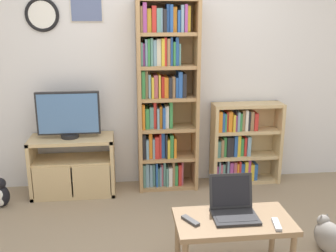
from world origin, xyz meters
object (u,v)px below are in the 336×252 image
at_px(bookshelf_short, 240,144).
at_px(laptop, 233,206).
at_px(coffee_table, 233,226).
at_px(remote_far_from_laptop, 277,224).
at_px(cat, 328,236).
at_px(tv_stand, 73,166).
at_px(bookshelf_tall, 164,96).
at_px(remote_near_laptop, 190,220).
at_px(television, 68,115).
at_px(penguin_figurine, 1,194).

xyz_separation_m(bookshelf_short, laptop, (-0.52, -1.56, 0.07)).
xyz_separation_m(coffee_table, remote_far_from_laptop, (0.27, -0.13, 0.07)).
relative_size(remote_far_from_laptop, cat, 0.32).
xyz_separation_m(tv_stand, remote_far_from_laptop, (1.58, -1.64, 0.14)).
height_order(bookshelf_tall, remote_near_laptop, bookshelf_tall).
distance_m(bookshelf_short, cat, 1.52).
relative_size(television, coffee_table, 0.76).
relative_size(laptop, remote_far_from_laptop, 1.97).
distance_m(laptop, cat, 0.92).
height_order(bookshelf_tall, coffee_table, bookshelf_tall).
xyz_separation_m(coffee_table, cat, (0.85, 0.17, -0.25)).
xyz_separation_m(coffee_table, laptop, (0.01, 0.07, 0.13)).
bearing_deg(bookshelf_short, remote_far_from_laptop, -98.59).
height_order(laptop, remote_near_laptop, laptop).
bearing_deg(television, remote_far_from_laptop, -45.90).
xyz_separation_m(bookshelf_tall, penguin_figurine, (-1.67, -0.32, -0.88)).
distance_m(tv_stand, television, 0.55).
relative_size(tv_stand, laptop, 2.66).
bearing_deg(cat, remote_near_laptop, 175.21).
bearing_deg(penguin_figurine, cat, -21.19).
bearing_deg(television, bookshelf_short, 3.18).
bearing_deg(remote_far_from_laptop, coffee_table, 165.26).
distance_m(bookshelf_tall, remote_far_from_laptop, 1.91).
bearing_deg(bookshelf_short, coffee_table, -108.20).
height_order(coffee_table, penguin_figurine, coffee_table).
relative_size(television, bookshelf_tall, 0.32).
bearing_deg(cat, coffee_table, 178.09).
relative_size(television, laptop, 1.97).
height_order(remote_near_laptop, cat, remote_near_laptop).
bearing_deg(penguin_figurine, coffee_table, -32.54).
height_order(bookshelf_tall, laptop, bookshelf_tall).
relative_size(tv_stand, remote_near_laptop, 5.38).
bearing_deg(coffee_table, penguin_figurine, 147.46).
height_order(television, penguin_figurine, television).
bearing_deg(remote_far_from_laptop, laptop, 152.97).
bearing_deg(coffee_table, television, 131.07).
bearing_deg(bookshelf_tall, tv_stand, -175.05).
relative_size(remote_far_from_laptop, penguin_figurine, 0.55).
distance_m(television, bookshelf_tall, 1.01).
relative_size(bookshelf_short, remote_far_from_laptop, 5.56).
xyz_separation_m(television, remote_far_from_laptop, (1.60, -1.65, -0.42)).
relative_size(bookshelf_tall, remote_near_laptop, 12.56).
xyz_separation_m(tv_stand, penguin_figurine, (-0.69, -0.23, -0.17)).
distance_m(coffee_table, remote_far_from_laptop, 0.31).
distance_m(bookshelf_tall, cat, 2.05).
xyz_separation_m(bookshelf_short, cat, (0.31, -1.45, -0.31)).
xyz_separation_m(tv_stand, television, (-0.01, 0.01, 0.55)).
distance_m(bookshelf_short, remote_far_from_laptop, 1.77).
bearing_deg(remote_far_from_laptop, bookshelf_short, 91.57).
height_order(tv_stand, bookshelf_short, bookshelf_short).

